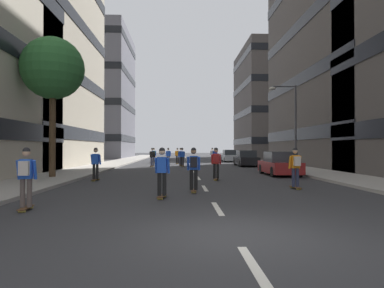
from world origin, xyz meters
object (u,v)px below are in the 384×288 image
skater_4 (181,156)px  skater_6 (96,162)px  skater_13 (26,174)px  parked_car_near (230,156)px  parked_car_mid (246,159)px  streetlamp_right (291,117)px  street_tree_near (53,69)px  skater_9 (152,156)px  skater_3 (212,154)px  skater_8 (177,155)px  skater_7 (154,154)px  skater_10 (168,155)px  skater_5 (215,155)px  skater_1 (216,162)px  parked_car_far (280,164)px  skater_12 (194,167)px  skater_11 (296,165)px  skater_2 (182,156)px  skater_0 (162,170)px

skater_4 → skater_6: same height
skater_13 → parked_car_near: bearing=72.4°
parked_car_mid → streetlamp_right: (2.24, -6.55, 3.44)m
parked_car_near → street_tree_near: bearing=-119.6°
skater_9 → skater_13: 22.68m
skater_3 → streetlamp_right: bearing=-72.1°
skater_3 → skater_9: 10.81m
skater_13 → skater_8: bearing=81.6°
skater_3 → skater_7: 7.06m
skater_10 → skater_6: bearing=-100.4°
skater_5 → skater_10: 5.00m
parked_car_near → skater_7: 10.26m
skater_1 → skater_3: bearing=85.0°
streetlamp_right → skater_3: bearing=107.9°
skater_5 → parked_car_far: bearing=-80.1°
parked_car_mid → skater_12: 20.20m
skater_10 → skater_12: bearing=-85.7°
skater_10 → skater_12: same height
skater_6 → skater_10: (3.31, 18.01, 0.00)m
streetlamp_right → skater_11: 12.81m
skater_5 → skater_9: same height
skater_1 → skater_10: (-3.17, 17.97, -0.03)m
parked_car_far → skater_4: 13.65m
skater_5 → streetlamp_right: bearing=-64.9°
skater_6 → skater_11: (9.47, -4.05, 0.03)m
parked_car_far → street_tree_near: 14.85m
skater_11 → parked_car_mid: bearing=85.5°
skater_8 → skater_2: bearing=-84.7°
streetlamp_right → skater_9: (-11.22, 6.00, -3.15)m
skater_12 → skater_10: bearing=94.3°
skater_5 → skater_13: size_ratio=1.00×
street_tree_near → skater_7: (4.28, 19.68, -5.21)m
skater_5 → skater_8: bearing=166.9°
parked_car_mid → skater_5: size_ratio=2.47×
parked_car_near → skater_12: skater_12 is taller
skater_0 → skater_8: size_ratio=1.00×
street_tree_near → skater_0: (6.57, -7.67, -5.24)m
street_tree_near → skater_4: street_tree_near is taller
street_tree_near → skater_3: size_ratio=4.44×
street_tree_near → skater_10: (6.01, 16.91, -5.24)m
skater_11 → parked_car_far: bearing=78.8°
street_tree_near → skater_4: 16.87m
streetlamp_right → skater_8: size_ratio=3.65×
skater_5 → skater_11: (1.15, -22.22, 0.03)m
streetlamp_right → skater_0: bearing=-122.8°
skater_8 → skater_12: same height
street_tree_near → skater_8: size_ratio=4.44×
streetlamp_right → skater_8: (-8.89, 11.30, -3.15)m
skater_1 → skater_7: size_ratio=1.00×
skater_9 → parked_car_near: bearing=51.3°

